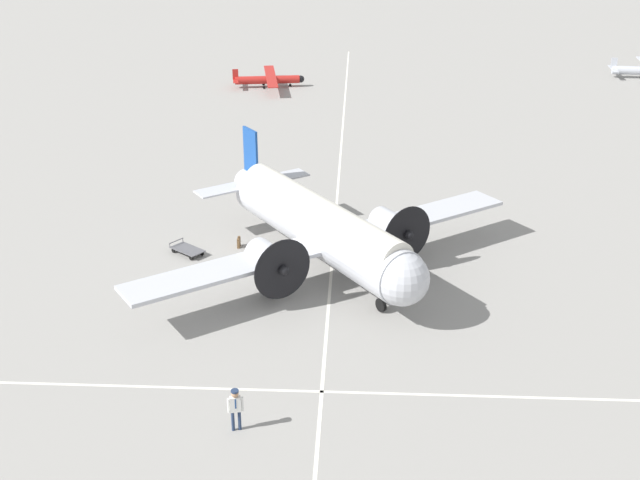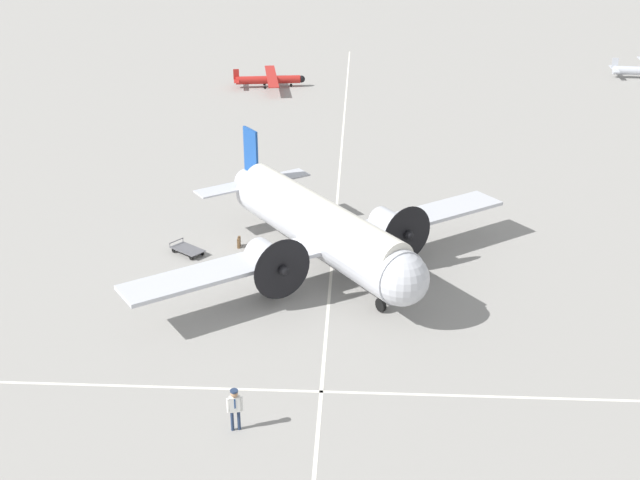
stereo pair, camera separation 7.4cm
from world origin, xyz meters
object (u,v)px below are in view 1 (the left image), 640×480
(suitcase_near_door, at_px, (239,242))
(baggage_cart, at_px, (187,249))
(airliner_main, at_px, (325,229))
(crew_foreground, at_px, (235,405))
(light_aircraft_taxiing, at_px, (270,79))

(suitcase_near_door, xyz_separation_m, baggage_cart, (-1.09, 2.79, -0.02))
(suitcase_near_door, bearing_deg, airliner_main, -121.11)
(crew_foreground, relative_size, light_aircraft_taxiing, 0.19)
(airliner_main, xyz_separation_m, light_aircraft_taxiing, (41.77, 7.42, -1.80))
(airliner_main, xyz_separation_m, suitcase_near_door, (3.08, 5.11, -2.31))
(baggage_cart, bearing_deg, light_aircraft_taxiing, 126.91)
(suitcase_near_door, distance_m, light_aircraft_taxiing, 38.76)
(airliner_main, bearing_deg, crew_foreground, -47.49)
(crew_foreground, height_order, light_aircraft_taxiing, light_aircraft_taxiing)
(crew_foreground, height_order, baggage_cart, crew_foreground)
(airliner_main, relative_size, light_aircraft_taxiing, 2.01)
(suitcase_near_door, bearing_deg, crew_foreground, -172.26)
(airliner_main, height_order, crew_foreground, airliner_main)
(crew_foreground, bearing_deg, airliner_main, -114.70)
(crew_foreground, xyz_separation_m, suitcase_near_door, (16.77, 2.28, -0.86))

